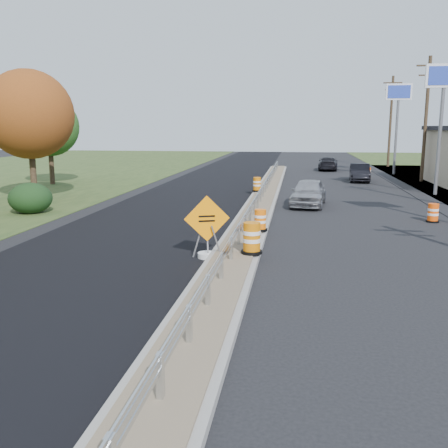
# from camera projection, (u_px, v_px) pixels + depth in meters

# --- Properties ---
(ground) EXTENTS (140.00, 140.00, 0.00)m
(ground) POSITION_uv_depth(u_px,v_px,m) (239.00, 251.00, 17.18)
(ground) COLOR black
(ground) RESTS_ON ground
(milled_overlay) EXTENTS (7.20, 120.00, 0.01)m
(milled_overlay) POSITION_uv_depth(u_px,v_px,m) (181.00, 204.00, 27.51)
(milled_overlay) COLOR black
(milled_overlay) RESTS_ON ground
(median) EXTENTS (1.60, 55.00, 0.23)m
(median) POSITION_uv_depth(u_px,v_px,m) (257.00, 210.00, 24.92)
(median) COLOR gray
(median) RESTS_ON ground
(guardrail) EXTENTS (0.10, 46.15, 0.72)m
(guardrail) POSITION_uv_depth(u_px,v_px,m) (259.00, 195.00, 25.78)
(guardrail) COLOR silver
(guardrail) RESTS_ON median
(pylon_sign_mid) EXTENTS (2.20, 0.30, 7.90)m
(pylon_sign_mid) POSITION_uv_depth(u_px,v_px,m) (444.00, 88.00, 29.98)
(pylon_sign_mid) COLOR slate
(pylon_sign_mid) RESTS_ON ground
(pylon_sign_north) EXTENTS (2.20, 0.30, 7.90)m
(pylon_sign_north) POSITION_uv_depth(u_px,v_px,m) (398.00, 100.00, 43.57)
(pylon_sign_north) COLOR slate
(pylon_sign_north) RESTS_ON ground
(utility_pole_nmid) EXTENTS (1.90, 0.26, 9.40)m
(utility_pole_nmid) POSITION_uv_depth(u_px,v_px,m) (426.00, 117.00, 37.90)
(utility_pole_nmid) COLOR #473523
(utility_pole_nmid) RESTS_ON ground
(utility_pole_north) EXTENTS (1.90, 0.26, 9.40)m
(utility_pole_north) POSITION_uv_depth(u_px,v_px,m) (391.00, 120.00, 52.47)
(utility_pole_north) COLOR #473523
(utility_pole_north) RESTS_ON ground
(hedge_north) EXTENTS (2.09, 2.09, 1.52)m
(hedge_north) POSITION_uv_depth(u_px,v_px,m) (30.00, 198.00, 24.43)
(hedge_north) COLOR black
(hedge_north) RESTS_ON ground
(tree_near_red) EXTENTS (4.95, 4.95, 7.35)m
(tree_near_red) POSITION_uv_depth(u_px,v_px,m) (29.00, 115.00, 27.81)
(tree_near_red) COLOR #473523
(tree_near_red) RESTS_ON ground
(tree_near_back) EXTENTS (4.29, 4.29, 6.37)m
(tree_near_back) POSITION_uv_depth(u_px,v_px,m) (49.00, 127.00, 36.13)
(tree_near_back) COLOR #473523
(tree_near_back) RESTS_ON ground
(caution_sign) EXTENTS (1.40, 0.62, 2.05)m
(caution_sign) POSITION_uv_depth(u_px,v_px,m) (207.00, 242.00, 16.09)
(caution_sign) COLOR white
(caution_sign) RESTS_ON ground
(barrel_median_near) EXTENTS (0.68, 0.68, 1.00)m
(barrel_median_near) POSITION_uv_depth(u_px,v_px,m) (252.00, 239.00, 15.79)
(barrel_median_near) COLOR black
(barrel_median_near) RESTS_ON median
(barrel_median_mid) EXTENTS (0.56, 0.56, 0.83)m
(barrel_median_mid) POSITION_uv_depth(u_px,v_px,m) (260.00, 220.00, 19.31)
(barrel_median_mid) COLOR black
(barrel_median_mid) RESTS_ON median
(barrel_median_far) EXTENTS (0.60, 0.60, 0.88)m
(barrel_median_far) POSITION_uv_depth(u_px,v_px,m) (257.00, 185.00, 31.13)
(barrel_median_far) COLOR black
(barrel_median_far) RESTS_ON median
(barrel_shoulder_near) EXTENTS (0.57, 0.57, 0.83)m
(barrel_shoulder_near) POSITION_uv_depth(u_px,v_px,m) (433.00, 213.00, 22.23)
(barrel_shoulder_near) COLOR black
(barrel_shoulder_near) RESTS_ON ground
(barrel_shoulder_mid) EXTENTS (0.63, 0.63, 0.93)m
(barrel_shoulder_mid) POSITION_uv_depth(u_px,v_px,m) (362.00, 175.00, 39.28)
(barrel_shoulder_mid) COLOR black
(barrel_shoulder_mid) RESTS_ON ground
(barrel_shoulder_far) EXTENTS (0.54, 0.54, 0.80)m
(barrel_shoulder_far) POSITION_uv_depth(u_px,v_px,m) (368.00, 172.00, 42.39)
(barrel_shoulder_far) COLOR black
(barrel_shoulder_far) RESTS_ON ground
(car_silver) EXTENTS (2.20, 4.43, 1.45)m
(car_silver) POSITION_uv_depth(u_px,v_px,m) (309.00, 192.00, 26.84)
(car_silver) COLOR #ACABB0
(car_silver) RESTS_ON ground
(car_dark_mid) EXTENTS (1.73, 4.24, 1.37)m
(car_dark_mid) POSITION_uv_depth(u_px,v_px,m) (360.00, 173.00, 39.00)
(car_dark_mid) COLOR black
(car_dark_mid) RESTS_ON ground
(car_dark_far) EXTENTS (2.16, 4.61, 1.30)m
(car_dark_far) POSITION_uv_depth(u_px,v_px,m) (328.00, 164.00, 48.99)
(car_dark_far) COLOR black
(car_dark_far) RESTS_ON ground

